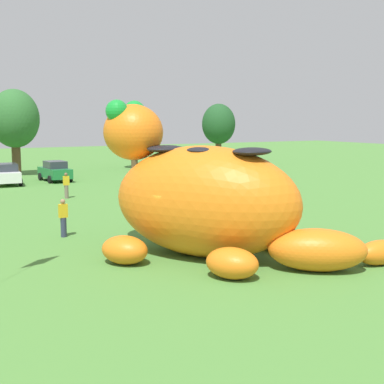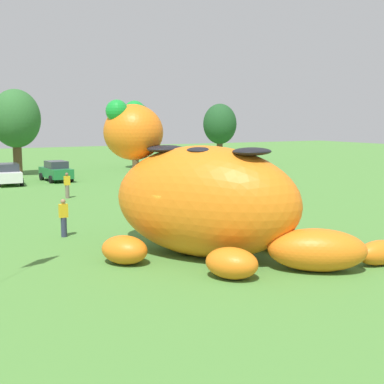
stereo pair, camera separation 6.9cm
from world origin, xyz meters
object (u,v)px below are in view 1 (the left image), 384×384
object	(u,v)px
giant_inflatable_creature	(205,200)
spectator_by_cars	(63,218)
spectator_near_inflatable	(207,175)
car_green	(55,171)
spectator_wandering	(210,183)
spectator_mid_field	(66,186)
car_white	(7,174)

from	to	relation	value
giant_inflatable_creature	spectator_by_cars	size ratio (longest dim) A/B	5.88
spectator_near_inflatable	giant_inflatable_creature	bearing A→B (deg)	-120.46
car_green	spectator_wandering	world-z (taller)	car_green
car_green	spectator_near_inflatable	distance (m)	13.15
car_green	spectator_by_cars	world-z (taller)	car_green
spectator_wandering	car_green	bearing A→B (deg)	118.69
giant_inflatable_creature	car_green	world-z (taller)	giant_inflatable_creature
spectator_mid_field	spectator_by_cars	size ratio (longest dim) A/B	1.00
spectator_mid_field	spectator_by_cars	world-z (taller)	same
spectator_by_cars	spectator_wandering	xyz separation A→B (m)	(12.22, 7.86, 0.00)
spectator_mid_field	spectator_near_inflatable	bearing A→B (deg)	5.20
giant_inflatable_creature	spectator_mid_field	world-z (taller)	giant_inflatable_creature
giant_inflatable_creature	spectator_wandering	size ratio (longest dim) A/B	5.88
giant_inflatable_creature	spectator_mid_field	bearing A→B (deg)	92.52
spectator_near_inflatable	spectator_by_cars	bearing A→B (deg)	-139.86
giant_inflatable_creature	spectator_wandering	bearing A→B (deg)	58.70
giant_inflatable_creature	spectator_by_cars	world-z (taller)	giant_inflatable_creature
car_white	spectator_mid_field	xyz separation A→B (m)	(2.24, -9.33, -0.01)
spectator_mid_field	spectator_wandering	bearing A→B (deg)	-20.39
spectator_by_cars	car_green	bearing A→B (deg)	76.97
spectator_mid_field	spectator_wandering	size ratio (longest dim) A/B	1.00
spectator_wandering	spectator_mid_field	bearing A→B (deg)	159.61
spectator_wandering	giant_inflatable_creature	bearing A→B (deg)	-121.30
spectator_near_inflatable	spectator_by_cars	world-z (taller)	same
spectator_mid_field	spectator_wandering	world-z (taller)	same
car_green	spectator_near_inflatable	xyz separation A→B (m)	(9.63, -8.96, -0.01)
spectator_near_inflatable	spectator_mid_field	world-z (taller)	same
spectator_near_inflatable	spectator_wandering	xyz separation A→B (m)	(-2.32, -4.40, 0.00)
car_green	spectator_near_inflatable	size ratio (longest dim) A/B	2.47
spectator_mid_field	spectator_wandering	distance (m)	9.66
spectator_mid_field	spectator_by_cars	distance (m)	11.67
car_green	spectator_near_inflatable	world-z (taller)	car_green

